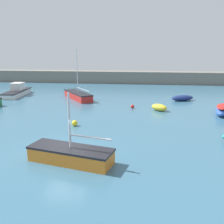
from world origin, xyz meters
name	(u,v)px	position (x,y,z in m)	size (l,w,h in m)	color
ground_plane	(65,155)	(0.00, 0.00, -0.10)	(120.00, 120.00, 0.20)	#38667F
harbor_breakwater	(119,77)	(0.00, 33.86, 1.11)	(60.58, 3.02, 2.21)	slate
cabin_cruiser_white	(17,91)	(-12.66, 18.61, 0.56)	(2.52, 6.56, 1.72)	white
fishing_dinghy_green	(159,107)	(6.39, 12.00, 0.36)	(2.01, 1.91, 0.71)	yellow
rowboat_with_red_cover	(222,110)	(12.36, 11.02, 0.48)	(2.18, 3.45, 0.96)	#2D56B7
rowboat_blue_near	(182,98)	(9.56, 17.69, 0.35)	(3.13, 2.20, 0.69)	navy
sailboat_tall_mast	(78,95)	(-3.63, 17.13, 0.47)	(4.88, 5.91, 6.23)	red
sailboat_twin_hulled	(71,154)	(0.71, -1.05, 0.46)	(5.08, 2.64, 3.98)	orange
mooring_buoy_red	(132,106)	(3.57, 12.80, 0.19)	(0.39, 0.39, 0.39)	red
mooring_buoy_yellow	(75,123)	(-0.92, 5.67, 0.24)	(0.49, 0.49, 0.49)	yellow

